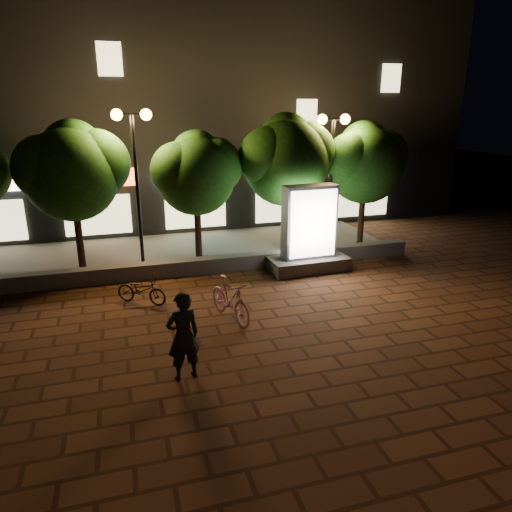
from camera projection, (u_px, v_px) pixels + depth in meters
name	position (u px, v px, depth m)	size (l,w,h in m)	color
ground	(216.00, 325.00, 11.92)	(80.00, 80.00, 0.00)	#552E1A
retaining_wall	(191.00, 267.00, 15.49)	(16.00, 0.45, 0.50)	slate
sidewalk	(181.00, 251.00, 17.83)	(16.00, 5.00, 0.08)	slate
building_block	(158.00, 113.00, 22.22)	(28.00, 8.12, 11.30)	black
tree_left	(73.00, 168.00, 14.91)	(3.60, 3.00, 4.89)	black
tree_mid	(197.00, 171.00, 16.05)	(3.24, 2.70, 4.50)	black
tree_right	(287.00, 157.00, 16.83)	(3.72, 3.10, 5.07)	black
tree_far_right	(366.00, 160.00, 17.75)	(3.48, 2.90, 4.76)	black
street_lamp_left	(134.00, 149.00, 15.01)	(1.26, 0.36, 5.18)	black
street_lamp_right	(332.00, 148.00, 16.93)	(1.26, 0.36, 4.98)	black
ad_kiosk	(309.00, 236.00, 15.62)	(2.73, 1.44, 2.90)	slate
scooter_pink	(230.00, 299.00, 12.08)	(0.53, 1.88, 1.13)	pink
rider	(183.00, 336.00, 9.34)	(0.70, 0.46, 1.91)	black
scooter_parked	(141.00, 290.00, 13.12)	(0.54, 1.53, 0.81)	black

